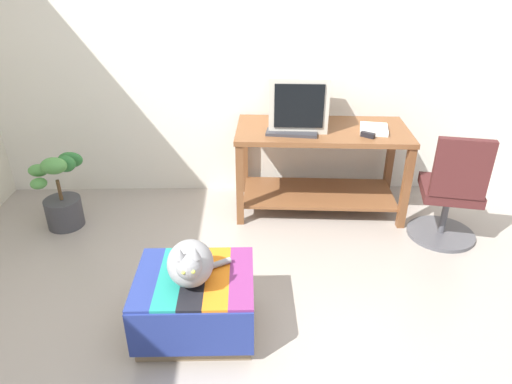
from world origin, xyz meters
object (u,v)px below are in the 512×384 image
(keyboard, at_px, (292,133))
(cat, at_px, (190,263))
(tv_monitor, at_px, (298,101))
(potted_plant, at_px, (61,195))
(stapler, at_px, (368,135))
(book, at_px, (374,129))
(ottoman_with_blanket, at_px, (196,303))
(desk, at_px, (321,155))
(office_chair, at_px, (451,196))

(keyboard, height_order, cat, keyboard)
(tv_monitor, bearing_deg, potted_plant, -166.95)
(keyboard, height_order, stapler, stapler)
(tv_monitor, distance_m, cat, 1.78)
(tv_monitor, xyz_separation_m, potted_plant, (-1.92, -0.32, -0.67))
(cat, xyz_separation_m, potted_plant, (-1.19, 1.24, -0.22))
(book, relative_size, stapler, 2.26)
(ottoman_with_blanket, bearing_deg, cat, -97.10)
(ottoman_with_blanket, xyz_separation_m, stapler, (1.24, 1.25, 0.57))
(stapler, bearing_deg, keyboard, 120.84)
(tv_monitor, xyz_separation_m, book, (0.60, -0.13, -0.20))
(desk, bearing_deg, stapler, -30.04)
(potted_plant, bearing_deg, tv_monitor, 9.40)
(book, xyz_separation_m, ottoman_with_blanket, (-1.33, -1.39, -0.56))
(desk, height_order, office_chair, office_chair)
(cat, height_order, office_chair, office_chair)
(book, bearing_deg, tv_monitor, -179.57)
(ottoman_with_blanket, xyz_separation_m, office_chair, (1.84, 0.93, 0.19))
(potted_plant, height_order, office_chair, office_chair)
(ottoman_with_blanket, xyz_separation_m, cat, (-0.01, -0.05, 0.32))
(keyboard, xyz_separation_m, ottoman_with_blanket, (-0.66, -1.33, -0.56))
(ottoman_with_blanket, relative_size, stapler, 6.11)
(keyboard, bearing_deg, book, 14.27)
(book, bearing_deg, keyboard, -162.50)
(potted_plant, xyz_separation_m, stapler, (2.44, 0.05, 0.47))
(tv_monitor, distance_m, book, 0.65)
(tv_monitor, relative_size, office_chair, 0.55)
(tv_monitor, relative_size, cat, 1.34)
(desk, xyz_separation_m, cat, (-0.93, -1.51, 0.00))
(keyboard, bearing_deg, cat, -106.60)
(desk, relative_size, stapler, 13.10)
(keyboard, height_order, office_chair, office_chair)
(potted_plant, bearing_deg, ottoman_with_blanket, -45.11)
(keyboard, relative_size, stapler, 3.64)
(cat, bearing_deg, desk, 53.75)
(potted_plant, xyz_separation_m, office_chair, (3.03, -0.27, 0.10))
(desk, bearing_deg, keyboard, -149.49)
(ottoman_with_blanket, height_order, office_chair, office_chair)
(desk, height_order, stapler, stapler)
(tv_monitor, height_order, stapler, tv_monitor)
(ottoman_with_blanket, bearing_deg, stapler, 45.08)
(cat, xyz_separation_m, office_chair, (1.84, 0.98, -0.12))
(desk, bearing_deg, cat, -118.05)
(book, relative_size, cat, 0.68)
(desk, distance_m, tv_monitor, 0.49)
(keyboard, relative_size, book, 1.61)
(ottoman_with_blanket, height_order, cat, cat)
(desk, xyz_separation_m, potted_plant, (-2.12, -0.26, -0.22))
(tv_monitor, relative_size, ottoman_with_blanket, 0.72)
(desk, relative_size, potted_plant, 2.21)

